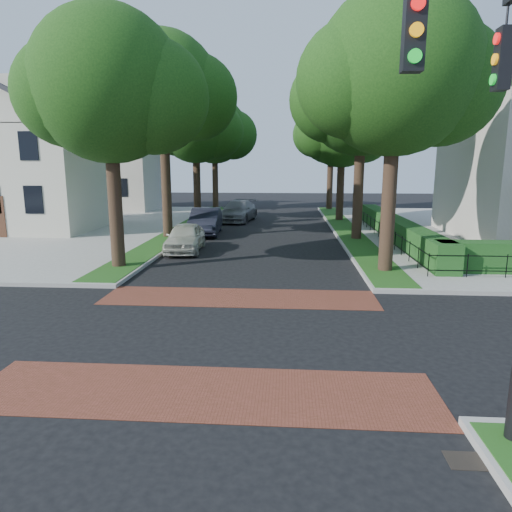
# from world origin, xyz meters

# --- Properties ---
(ground) EXTENTS (120.00, 120.00, 0.00)m
(ground) POSITION_xyz_m (0.00, 0.00, 0.00)
(ground) COLOR black
(ground) RESTS_ON ground
(crosswalk_far) EXTENTS (9.00, 2.20, 0.01)m
(crosswalk_far) POSITION_xyz_m (0.00, 3.20, 0.01)
(crosswalk_far) COLOR brown
(crosswalk_far) RESTS_ON ground
(crosswalk_near) EXTENTS (9.00, 2.20, 0.01)m
(crosswalk_near) POSITION_xyz_m (0.00, -3.20, 0.01)
(crosswalk_near) COLOR brown
(crosswalk_near) RESTS_ON ground
(storm_drain) EXTENTS (0.65, 0.45, 0.01)m
(storm_drain) POSITION_xyz_m (4.30, -5.00, 0.01)
(storm_drain) COLOR black
(storm_drain) RESTS_ON ground
(grass_strip_ne) EXTENTS (1.60, 29.80, 0.02)m
(grass_strip_ne) POSITION_xyz_m (5.40, 19.10, 0.16)
(grass_strip_ne) COLOR #254D16
(grass_strip_ne) RESTS_ON sidewalk_ne
(grass_strip_nw) EXTENTS (1.60, 29.80, 0.02)m
(grass_strip_nw) POSITION_xyz_m (-5.40, 19.10, 0.16)
(grass_strip_nw) COLOR #254D16
(grass_strip_nw) RESTS_ON sidewalk_nw
(tree_right_near) EXTENTS (7.75, 6.67, 10.66)m
(tree_right_near) POSITION_xyz_m (5.60, 7.24, 7.63)
(tree_right_near) COLOR black
(tree_right_near) RESTS_ON sidewalk_ne
(tree_right_mid) EXTENTS (8.25, 7.09, 11.22)m
(tree_right_mid) POSITION_xyz_m (5.61, 15.25, 7.99)
(tree_right_mid) COLOR black
(tree_right_mid) RESTS_ON sidewalk_ne
(tree_right_far) EXTENTS (7.25, 6.23, 9.74)m
(tree_right_far) POSITION_xyz_m (5.60, 24.22, 6.91)
(tree_right_far) COLOR black
(tree_right_far) RESTS_ON sidewalk_ne
(tree_right_back) EXTENTS (7.50, 6.45, 10.20)m
(tree_right_back) POSITION_xyz_m (5.60, 33.23, 7.27)
(tree_right_back) COLOR black
(tree_right_back) RESTS_ON sidewalk_ne
(tree_left_near) EXTENTS (7.50, 6.45, 10.20)m
(tree_left_near) POSITION_xyz_m (-5.40, 7.23, 7.27)
(tree_left_near) COLOR black
(tree_left_near) RESTS_ON sidewalk_nw
(tree_left_mid) EXTENTS (8.00, 6.88, 11.48)m
(tree_left_mid) POSITION_xyz_m (-5.39, 15.24, 8.34)
(tree_left_mid) COLOR black
(tree_left_mid) RESTS_ON sidewalk_nw
(tree_left_far) EXTENTS (7.00, 6.02, 9.86)m
(tree_left_far) POSITION_xyz_m (-5.40, 24.22, 7.12)
(tree_left_far) COLOR black
(tree_left_far) RESTS_ON sidewalk_nw
(tree_left_back) EXTENTS (7.75, 6.66, 10.44)m
(tree_left_back) POSITION_xyz_m (-5.40, 33.24, 7.41)
(tree_left_back) COLOR black
(tree_left_back) RESTS_ON sidewalk_nw
(hedge_main_road) EXTENTS (1.00, 18.00, 1.20)m
(hedge_main_road) POSITION_xyz_m (7.70, 15.00, 0.75)
(hedge_main_road) COLOR #1A4417
(hedge_main_road) RESTS_ON sidewalk_ne
(fence_main_road) EXTENTS (0.06, 18.00, 0.90)m
(fence_main_road) POSITION_xyz_m (6.90, 15.00, 0.60)
(fence_main_road) COLOR black
(fence_main_road) RESTS_ON sidewalk_ne
(house_left_near) EXTENTS (10.00, 9.00, 10.14)m
(house_left_near) POSITION_xyz_m (-15.49, 17.99, 5.04)
(house_left_near) COLOR beige
(house_left_near) RESTS_ON sidewalk_nw
(house_left_far) EXTENTS (10.00, 9.00, 10.14)m
(house_left_far) POSITION_xyz_m (-15.49, 31.99, 5.04)
(house_left_far) COLOR beige
(house_left_far) RESTS_ON sidewalk_nw
(parked_car_front) EXTENTS (1.94, 4.31, 1.44)m
(parked_car_front) POSITION_xyz_m (-3.60, 11.16, 0.72)
(parked_car_front) COLOR beige
(parked_car_front) RESTS_ON ground
(parked_car_middle) EXTENTS (2.05, 5.07, 1.64)m
(parked_car_middle) POSITION_xyz_m (-3.60, 16.95, 0.82)
(parked_car_middle) COLOR black
(parked_car_middle) RESTS_ON ground
(parked_car_rear) EXTENTS (2.96, 5.70, 1.58)m
(parked_car_rear) POSITION_xyz_m (-2.30, 23.77, 0.79)
(parked_car_rear) COLOR slate
(parked_car_rear) RESTS_ON ground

